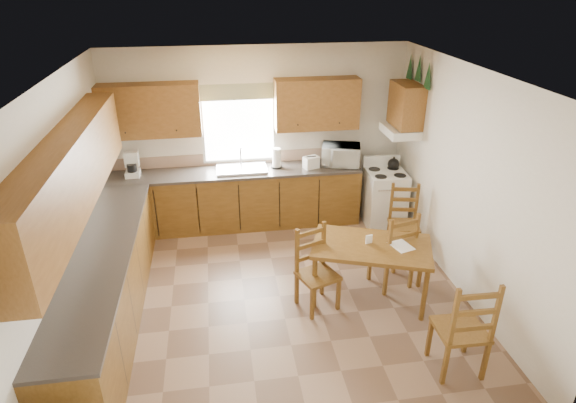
{
  "coord_description": "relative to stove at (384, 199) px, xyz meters",
  "views": [
    {
      "loc": [
        -0.65,
        -4.82,
        3.65
      ],
      "look_at": [
        0.15,
        0.3,
        1.15
      ],
      "focal_mm": 30.0,
      "sensor_mm": 36.0,
      "label": 1
    }
  ],
  "objects": [
    {
      "name": "floor",
      "position": [
        -1.88,
        -1.62,
        -0.43
      ],
      "size": [
        4.5,
        4.5,
        0.0
      ],
      "primitive_type": "plane",
      "color": "#80614A",
      "rests_on": "ground"
    },
    {
      "name": "ceiling",
      "position": [
        -1.88,
        -1.62,
        2.27
      ],
      "size": [
        4.5,
        4.5,
        0.0
      ],
      "primitive_type": "plane",
      "color": "olive",
      "rests_on": "floor"
    },
    {
      "name": "wall_left",
      "position": [
        -4.13,
        -1.62,
        0.92
      ],
      "size": [
        4.5,
        4.5,
        0.0
      ],
      "primitive_type": "plane",
      "color": "silver",
      "rests_on": "floor"
    },
    {
      "name": "wall_right",
      "position": [
        0.37,
        -1.62,
        0.92
      ],
      "size": [
        4.5,
        4.5,
        0.0
      ],
      "primitive_type": "plane",
      "color": "silver",
      "rests_on": "floor"
    },
    {
      "name": "wall_back",
      "position": [
        -1.88,
        0.63,
        0.92
      ],
      "size": [
        4.5,
        4.5,
        0.0
      ],
      "primitive_type": "plane",
      "color": "silver",
      "rests_on": "floor"
    },
    {
      "name": "wall_front",
      "position": [
        -1.88,
        -3.87,
        0.92
      ],
      "size": [
        4.5,
        4.5,
        0.0
      ],
      "primitive_type": "plane",
      "color": "silver",
      "rests_on": "floor"
    },
    {
      "name": "lower_cab_back",
      "position": [
        -2.25,
        0.33,
        0.01
      ],
      "size": [
        3.75,
        0.6,
        0.88
      ],
      "primitive_type": "cube",
      "color": "brown",
      "rests_on": "floor"
    },
    {
      "name": "lower_cab_left",
      "position": [
        -3.83,
        -1.77,
        0.01
      ],
      "size": [
        0.6,
        3.6,
        0.88
      ],
      "primitive_type": "cube",
      "color": "brown",
      "rests_on": "floor"
    },
    {
      "name": "counter_back",
      "position": [
        -2.25,
        0.33,
        0.47
      ],
      "size": [
        3.75,
        0.63,
        0.04
      ],
      "primitive_type": "cube",
      "color": "#3D3632",
      "rests_on": "lower_cab_back"
    },
    {
      "name": "counter_left",
      "position": [
        -3.83,
        -1.77,
        0.47
      ],
      "size": [
        0.63,
        3.6,
        0.04
      ],
      "primitive_type": "cube",
      "color": "#3D3632",
      "rests_on": "lower_cab_left"
    },
    {
      "name": "backsplash",
      "position": [
        -2.25,
        0.62,
        0.58
      ],
      "size": [
        3.75,
        0.01,
        0.18
      ],
      "primitive_type": "cube",
      "color": "#967862",
      "rests_on": "counter_back"
    },
    {
      "name": "upper_cab_back_left",
      "position": [
        -3.43,
        0.46,
        1.43
      ],
      "size": [
        1.41,
        0.33,
        0.75
      ],
      "primitive_type": "cube",
      "color": "brown",
      "rests_on": "wall_back"
    },
    {
      "name": "upper_cab_back_right",
      "position": [
        -1.02,
        0.46,
        1.43
      ],
      "size": [
        1.25,
        0.33,
        0.75
      ],
      "primitive_type": "cube",
      "color": "brown",
      "rests_on": "wall_back"
    },
    {
      "name": "upper_cab_left",
      "position": [
        -3.96,
        -1.77,
        1.43
      ],
      "size": [
        0.33,
        3.6,
        0.75
      ],
      "primitive_type": "cube",
      "color": "brown",
      "rests_on": "wall_left"
    },
    {
      "name": "upper_cab_stove",
      "position": [
        0.2,
        0.03,
        1.47
      ],
      "size": [
        0.33,
        0.62,
        0.62
      ],
      "primitive_type": "cube",
      "color": "brown",
      "rests_on": "wall_right"
    },
    {
      "name": "range_hood",
      "position": [
        0.15,
        0.03,
        1.09
      ],
      "size": [
        0.44,
        0.62,
        0.12
      ],
      "primitive_type": "cube",
      "color": "white",
      "rests_on": "wall_right"
    },
    {
      "name": "window_frame",
      "position": [
        -2.18,
        0.6,
        1.12
      ],
      "size": [
        1.13,
        0.02,
        1.18
      ],
      "primitive_type": "cube",
      "color": "white",
      "rests_on": "wall_back"
    },
    {
      "name": "window_pane",
      "position": [
        -2.18,
        0.59,
        1.12
      ],
      "size": [
        1.05,
        0.01,
        1.1
      ],
      "primitive_type": "cube",
      "color": "white",
      "rests_on": "wall_back"
    },
    {
      "name": "window_valance",
      "position": [
        -2.18,
        0.57,
        1.62
      ],
      "size": [
        1.19,
        0.01,
        0.24
      ],
      "primitive_type": "cube",
      "color": "#4A6133",
      "rests_on": "wall_back"
    },
    {
      "name": "sink_basin",
      "position": [
        -2.18,
        0.33,
        0.51
      ],
      "size": [
        0.75,
        0.45,
        0.04
      ],
      "primitive_type": "cube",
      "color": "silver",
      "rests_on": "counter_back"
    },
    {
      "name": "pine_decal_a",
      "position": [
        0.33,
        -0.29,
        1.95
      ],
      "size": [
        0.22,
        0.22,
        0.36
      ],
      "primitive_type": "cone",
      "color": "#1A4523",
      "rests_on": "wall_right"
    },
    {
      "name": "pine_decal_b",
      "position": [
        0.33,
        0.03,
        1.99
      ],
      "size": [
        0.22,
        0.22,
        0.36
      ],
      "primitive_type": "cone",
      "color": "#1A4523",
      "rests_on": "wall_right"
    },
    {
      "name": "pine_decal_c",
      "position": [
        0.33,
        0.35,
        1.95
      ],
      "size": [
        0.22,
        0.22,
        0.36
      ],
      "primitive_type": "cone",
      "color": "#1A4523",
      "rests_on": "wall_right"
    },
    {
      "name": "stove",
      "position": [
        0.0,
        0.0,
        0.0
      ],
      "size": [
        0.6,
        0.62,
        0.86
      ],
      "primitive_type": "cube",
      "rotation": [
        0.0,
        0.0,
        -0.04
      ],
      "color": "white",
      "rests_on": "floor"
    },
    {
      "name": "coffeemaker",
      "position": [
        -3.77,
        0.35,
        0.66
      ],
      "size": [
        0.21,
        0.24,
        0.33
      ],
      "primitive_type": "cube",
      "rotation": [
        0.0,
        0.0,
        -0.04
      ],
      "color": "white",
      "rests_on": "counter_back"
    },
    {
      "name": "paper_towel",
      "position": [
        -1.64,
        0.36,
        0.64
      ],
      "size": [
        0.17,
        0.17,
        0.31
      ],
      "primitive_type": "cylinder",
      "rotation": [
        0.0,
        0.0,
        0.34
      ],
      "color": "white",
      "rests_on": "counter_back"
    },
    {
      "name": "toaster",
      "position": [
        -1.13,
        0.26,
        0.58
      ],
      "size": [
        0.26,
        0.21,
        0.18
      ],
      "primitive_type": "cube",
      "rotation": [
        0.0,
        0.0,
        0.37
      ],
      "color": "white",
      "rests_on": "counter_back"
    },
    {
      "name": "microwave",
      "position": [
        -0.65,
        0.33,
        0.65
      ],
      "size": [
        0.62,
        0.51,
        0.32
      ],
      "primitive_type": "imported",
      "rotation": [
        0.0,
        0.0,
        -0.27
      ],
      "color": "white",
      "rests_on": "counter_back"
    },
    {
      "name": "dining_table",
      "position": [
        -0.8,
        -1.79,
        -0.06
      ],
      "size": [
        1.56,
        1.2,
        0.74
      ],
      "primitive_type": "cube",
      "rotation": [
        0.0,
        0.0,
        -0.35
      ],
      "color": "brown",
      "rests_on": "floor"
    },
    {
      "name": "chair_near_left",
      "position": [
        -0.45,
        -1.57,
        0.09
      ],
      "size": [
        0.53,
        0.52,
        1.05
      ],
      "primitive_type": "cube",
      "rotation": [
        0.0,
        0.0,
        3.4
      ],
      "color": "brown",
      "rests_on": "floor"
    },
    {
      "name": "chair_near_right",
      "position": [
        -0.3,
        -3.06,
        0.13
      ],
      "size": [
        0.48,
        0.46,
        1.11
      ],
      "primitive_type": "cube",
      "rotation": [
        0.0,
        0.0,
        3.12
      ],
      "color": "brown",
      "rests_on": "floor"
    },
    {
      "name": "chair_far_left",
      "position": [
        -1.46,
        -1.88,
        0.08
      ],
      "size": [
        0.54,
        0.53,
        1.01
      ],
      "primitive_type": "cube",
      "rotation": [
        0.0,
        0.0,
        0.37
      ],
      "color": "brown",
      "rests_on": "floor"
    },
    {
      "name": "chair_far_right",
      "position": [
        -0.01,
        -0.85,
        0.06
      ],
      "size": [
        0.49,
        0.47,
        0.98
      ],
      "primitive_type": "cube",
      "rotation": [
        0.0,
        0.0,
        -0.21
      ],
      "color": "brown",
      "rests_on": "floor"
    },
    {
      "name": "table_paper",
      "position": [
        -0.47,
        -1.86,
        0.31
      ],
      "size": [
        0.28,
        0.33,
        0.0
      ],
      "primitive_type": "cube",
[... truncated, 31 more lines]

